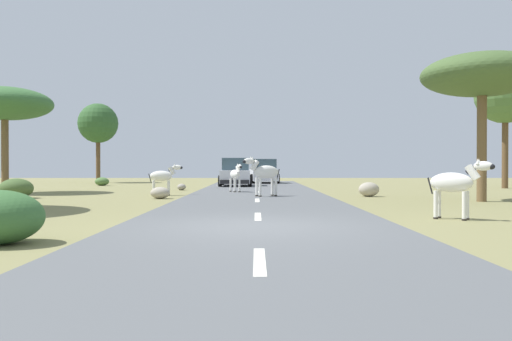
# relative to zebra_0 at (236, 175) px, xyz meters

# --- Properties ---
(ground_plane) EXTENTS (90.00, 90.00, 0.00)m
(ground_plane) POSITION_rel_zebra_0_xyz_m (0.86, -14.10, -0.87)
(ground_plane) COLOR olive
(road) EXTENTS (6.00, 64.00, 0.05)m
(road) POSITION_rel_zebra_0_xyz_m (1.03, -14.10, -0.85)
(road) COLOR #56595B
(road) RESTS_ON ground_plane
(lane_markings) EXTENTS (0.16, 56.00, 0.01)m
(lane_markings) POSITION_rel_zebra_0_xyz_m (1.03, -15.10, -0.82)
(lane_markings) COLOR silver
(lane_markings) RESTS_ON road
(zebra_0) EXTENTS (0.74, 1.40, 1.38)m
(zebra_0) POSITION_rel_zebra_0_xyz_m (0.00, 0.00, 0.00)
(zebra_0) COLOR silver
(zebra_0) RESTS_ON road
(zebra_1) EXTENTS (1.37, 1.09, 1.48)m
(zebra_1) POSITION_rel_zebra_0_xyz_m (5.80, -12.34, 0.01)
(zebra_1) COLOR silver
(zebra_1) RESTS_ON ground_plane
(zebra_2) EXTENTS (1.60, 1.07, 1.64)m
(zebra_2) POSITION_rel_zebra_0_xyz_m (1.32, -3.54, 0.15)
(zebra_2) COLOR silver
(zebra_2) RESTS_ON road
(zebra_3) EXTENTS (1.49, 0.47, 1.41)m
(zebra_3) POSITION_rel_zebra_0_xyz_m (-3.09, -2.14, -0.03)
(zebra_3) COLOR silver
(zebra_3) RESTS_ON ground_plane
(car_0) EXTENTS (2.28, 4.46, 1.74)m
(car_0) POSITION_rel_zebra_0_xyz_m (1.53, 13.18, -0.02)
(car_0) COLOR silver
(car_0) RESTS_ON road
(car_1) EXTENTS (2.06, 4.36, 1.74)m
(car_1) POSITION_rel_zebra_0_xyz_m (-0.30, 7.80, -0.02)
(car_1) COLOR silver
(car_1) RESTS_ON road
(tree_0) EXTENTS (4.43, 4.43, 5.04)m
(tree_0) POSITION_rel_zebra_0_xyz_m (-10.98, -0.14, 3.36)
(tree_0) COLOR brown
(tree_0) RESTS_ON ground_plane
(tree_1) EXTENTS (4.36, 4.36, 5.37)m
(tree_1) POSITION_rel_zebra_0_xyz_m (9.21, -5.98, 3.69)
(tree_1) COLOR brown
(tree_1) RESTS_ON ground_plane
(tree_4) EXTENTS (3.46, 3.46, 7.23)m
(tree_4) POSITION_rel_zebra_0_xyz_m (15.41, 5.21, 4.59)
(tree_4) COLOR brown
(tree_4) RESTS_ON ground_plane
(tree_5) EXTENTS (3.05, 3.05, 6.12)m
(tree_5) POSITION_rel_zebra_0_xyz_m (-11.21, 15.24, 3.68)
(tree_5) COLOR brown
(tree_5) RESTS_ON ground_plane
(bush_1) EXTENTS (1.33, 1.20, 0.80)m
(bush_1) POSITION_rel_zebra_0_xyz_m (-8.61, -4.13, -0.47)
(bush_1) COLOR #425B2D
(bush_1) RESTS_ON ground_plane
(bush_3) EXTENTS (0.92, 0.82, 0.55)m
(bush_3) POSITION_rel_zebra_0_xyz_m (-9.10, 9.13, -0.60)
(bush_3) COLOR #4C7038
(bush_3) RESTS_ON ground_plane
(rock_0) EXTENTS (0.77, 0.60, 0.47)m
(rock_0) POSITION_rel_zebra_0_xyz_m (-2.81, -4.36, -0.64)
(rock_0) COLOR #A89E8C
(rock_0) RESTS_ON ground_plane
(rock_2) EXTENTS (0.47, 0.51, 0.34)m
(rock_2) POSITION_rel_zebra_0_xyz_m (-3.01, 2.92, -0.70)
(rock_2) COLOR gray
(rock_2) RESTS_ON ground_plane
(rock_3) EXTENTS (0.87, 0.67, 0.61)m
(rock_3) POSITION_rel_zebra_0_xyz_m (5.76, -2.92, -0.57)
(rock_3) COLOR #A89E8C
(rock_3) RESTS_ON ground_plane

